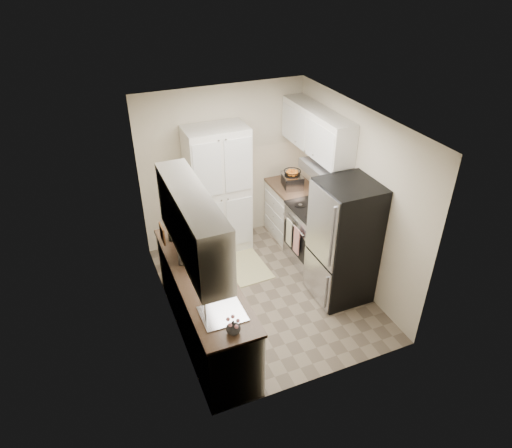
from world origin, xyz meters
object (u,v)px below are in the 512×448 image
at_px(electric_range, 314,235).
at_px(wine_bottle, 171,229).
at_px(refrigerator, 344,242).
at_px(microwave, 197,241).
at_px(pantry_cabinet, 218,191).
at_px(toaster_oven, 292,181).

relative_size(electric_range, wine_bottle, 3.32).
relative_size(refrigerator, microwave, 2.87).
relative_size(pantry_cabinet, wine_bottle, 5.87).
bearing_deg(pantry_cabinet, electric_range, -38.22).
xyz_separation_m(electric_range, microwave, (-1.88, -0.36, 0.61)).
relative_size(pantry_cabinet, refrigerator, 1.18).
xyz_separation_m(electric_range, toaster_oven, (-0.01, 0.76, 0.55)).
bearing_deg(pantry_cabinet, wine_bottle, -135.92).
height_order(electric_range, toaster_oven, same).
distance_m(electric_range, refrigerator, 0.88).
bearing_deg(microwave, refrigerator, -83.30).
bearing_deg(toaster_oven, electric_range, -77.95).
relative_size(refrigerator, wine_bottle, 4.99).
height_order(pantry_cabinet, electric_range, pantry_cabinet).
height_order(microwave, toaster_oven, microwave).
bearing_deg(refrigerator, wine_bottle, 158.61).
bearing_deg(wine_bottle, microwave, -58.66).
xyz_separation_m(refrigerator, microwave, (-1.85, 0.44, 0.23)).
bearing_deg(toaster_oven, pantry_cabinet, -176.94).
relative_size(pantry_cabinet, toaster_oven, 5.54).
relative_size(wine_bottle, toaster_oven, 0.94).
bearing_deg(pantry_cabinet, microwave, -118.86).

